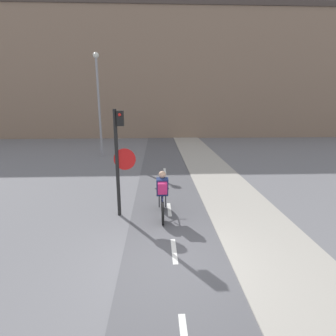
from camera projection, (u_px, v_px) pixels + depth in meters
The scene contains 7 objects.
ground_plane at pixel (176, 264), 5.89m from camera, with size 120.00×120.00×0.00m, color slate.
bike_lane at pixel (176, 264), 5.89m from camera, with size 2.47×60.00×0.02m.
sidewalk_strip at pixel (282, 260), 5.99m from camera, with size 2.40×60.00×0.05m.
building_row_background at pixel (160, 75), 26.51m from camera, with size 60.00×5.20×12.19m.
traffic_light_pole at pixel (119, 152), 7.91m from camera, with size 0.67×0.25×3.34m.
street_lamp_far at pixel (98, 94), 16.38m from camera, with size 0.36×0.36×6.40m.
cyclist_near at pixel (162, 196), 8.09m from camera, with size 0.46×1.70×1.50m.
Camera 1 is at (-0.39, -5.15, 3.57)m, focal length 28.00 mm.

